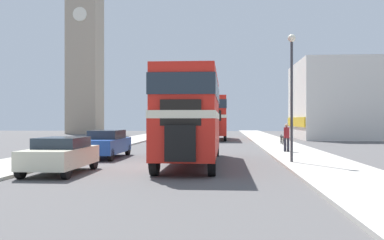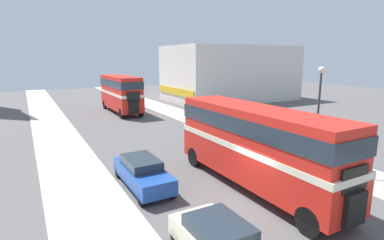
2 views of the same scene
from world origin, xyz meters
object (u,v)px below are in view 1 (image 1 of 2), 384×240
object	(u,v)px
pedestrian_walking	(287,136)
bicycle_on_pavement	(282,140)
car_parked_near	(61,154)
street_lamp	(292,78)
car_parked_mid	(106,143)
bus_distant	(214,114)
church_tower	(85,18)
double_decker_bus	(192,111)

from	to	relation	value
pedestrian_walking	bicycle_on_pavement	distance (m)	7.99
car_parked_near	street_lamp	bearing A→B (deg)	23.33
car_parked_mid	bicycle_on_pavement	xyz separation A→B (m)	(10.89, 11.62, -0.29)
car_parked_near	pedestrian_walking	bearing A→B (deg)	46.27
car_parked_mid	bicycle_on_pavement	world-z (taller)	car_parked_mid
bus_distant	church_tower	world-z (taller)	church_tower
car_parked_mid	street_lamp	size ratio (longest dim) A/B	0.79
bus_distant	pedestrian_walking	xyz separation A→B (m)	(4.84, -18.16, -1.54)
car_parked_near	church_tower	distance (m)	51.48
car_parked_near	bicycle_on_pavement	xyz separation A→B (m)	(10.76, 18.38, -0.24)
pedestrian_walking	street_lamp	size ratio (longest dim) A/B	0.29
double_decker_bus	car_parked_near	xyz separation A→B (m)	(-4.72, -3.94, -1.73)
double_decker_bus	bicycle_on_pavement	world-z (taller)	double_decker_bus
double_decker_bus	car_parked_mid	xyz separation A→B (m)	(-4.85, 2.82, -1.68)
car_parked_near	bicycle_on_pavement	size ratio (longest dim) A/B	2.27
bicycle_on_pavement	church_tower	bearing A→B (deg)	132.02
bus_distant	double_decker_bus	bearing A→B (deg)	-91.02
bus_distant	car_parked_mid	distance (m)	22.55
church_tower	car_parked_mid	bearing A→B (deg)	-70.02
bus_distant	bicycle_on_pavement	world-z (taller)	bus_distant
bus_distant	street_lamp	xyz separation A→B (m)	(4.15, -24.60, 1.34)
double_decker_bus	car_parked_mid	size ratio (longest dim) A/B	2.29
pedestrian_walking	car_parked_near	bearing A→B (deg)	-133.73
street_lamp	car_parked_near	bearing A→B (deg)	-156.67
pedestrian_walking	bicycle_on_pavement	world-z (taller)	pedestrian_walking
car_parked_near	car_parked_mid	bearing A→B (deg)	91.09
double_decker_bus	pedestrian_walking	size ratio (longest dim) A/B	6.24
double_decker_bus	pedestrian_walking	bearing A→B (deg)	51.00
car_parked_near	bus_distant	bearing A→B (deg)	79.77
pedestrian_walking	street_lamp	bearing A→B (deg)	-96.11
bicycle_on_pavement	bus_distant	bearing A→B (deg)	118.70
car_parked_near	church_tower	size ratio (longest dim) A/B	0.12
car_parked_mid	street_lamp	bearing A→B (deg)	-16.23
street_lamp	double_decker_bus	bearing A→B (deg)	-179.04
car_parked_mid	car_parked_near	bearing A→B (deg)	-88.91
car_parked_mid	street_lamp	world-z (taller)	street_lamp
bus_distant	street_lamp	distance (m)	24.98
bicycle_on_pavement	car_parked_near	bearing A→B (deg)	-120.34
street_lamp	church_tower	distance (m)	50.54
double_decker_bus	bus_distant	size ratio (longest dim) A/B	1.09
pedestrian_walking	bus_distant	bearing A→B (deg)	104.92
street_lamp	bus_distant	bearing A→B (deg)	99.57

